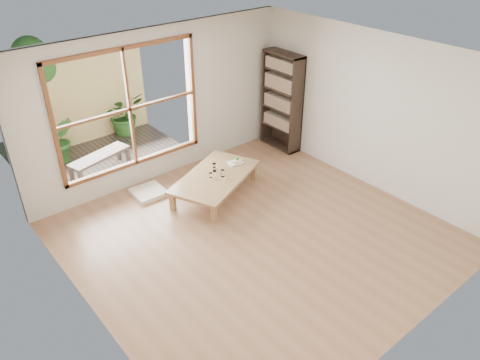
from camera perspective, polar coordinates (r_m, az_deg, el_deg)
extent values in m
plane|color=#A17150|center=(7.00, 1.90, -6.71)|extent=(5.00, 5.00, 0.00)
cube|color=#9B7A4B|center=(7.77, -3.04, 0.39)|extent=(1.85, 1.48, 0.05)
cube|color=#9B7A4B|center=(7.18, -3.22, -4.16)|extent=(0.11, 0.11, 0.30)
cube|color=#9B7A4B|center=(7.52, -8.20, -2.66)|extent=(0.11, 0.11, 0.30)
cube|color=#9B7A4B|center=(8.27, 1.71, 1.04)|extent=(0.11, 0.11, 0.30)
cube|color=#9B7A4B|center=(8.57, -2.83, 2.15)|extent=(0.11, 0.11, 0.30)
cube|color=white|center=(8.05, -11.07, -1.48)|extent=(0.53, 0.53, 0.07)
cube|color=#30231B|center=(9.15, 5.12, 9.51)|extent=(0.30, 0.85, 1.89)
cylinder|color=silver|center=(7.70, -2.12, 0.84)|extent=(0.06, 0.06, 0.12)
cylinder|color=silver|center=(7.92, -3.11, 1.66)|extent=(0.08, 0.08, 0.11)
cylinder|color=silver|center=(7.86, -3.13, 1.31)|extent=(0.06, 0.06, 0.08)
cylinder|color=silver|center=(7.70, -3.58, 0.61)|extent=(0.06, 0.06, 0.08)
cube|color=white|center=(8.12, -0.51, 2.15)|extent=(0.29, 0.23, 0.02)
sphere|color=#407A31|center=(8.16, -0.33, 2.63)|extent=(0.06, 0.06, 0.06)
cube|color=#C7872E|center=(8.07, -0.50, 2.12)|extent=(0.05, 0.05, 0.02)
cube|color=beige|center=(8.10, -0.99, 2.19)|extent=(0.06, 0.06, 0.02)
cylinder|color=silver|center=(8.09, -0.12, 2.15)|extent=(0.15, 0.04, 0.01)
cube|color=#3A312A|center=(9.32, -15.62, 2.41)|extent=(2.80, 2.00, 0.05)
cube|color=#30231B|center=(8.69, -16.77, 2.79)|extent=(1.20, 0.61, 0.05)
cube|color=#30231B|center=(8.42, -18.80, 0.04)|extent=(0.07, 0.07, 0.32)
cube|color=#30231B|center=(8.60, -19.83, 0.55)|extent=(0.07, 0.07, 0.32)
cube|color=#30231B|center=(8.97, -13.49, 2.89)|extent=(0.07, 0.07, 0.32)
cube|color=#30231B|center=(9.15, -14.57, 3.31)|extent=(0.07, 0.07, 0.32)
cube|color=#D9C36F|center=(9.81, -18.95, 9.14)|extent=(2.80, 0.06, 1.80)
imported|color=#28561F|center=(10.09, -13.93, 7.86)|extent=(0.82, 0.72, 0.89)
imported|color=#28561F|center=(9.30, -20.90, 4.61)|extent=(0.52, 0.43, 0.87)
cylinder|color=#4C3D2D|center=(9.92, -23.24, 7.89)|extent=(0.14, 0.14, 1.60)
sphere|color=#28561F|center=(9.69, -23.61, 12.71)|extent=(0.84, 0.84, 0.84)
sphere|color=#28561F|center=(9.75, -25.01, 11.25)|extent=(0.70, 0.70, 0.70)
sphere|color=#28561F|center=(9.50, -24.25, 13.85)|extent=(0.64, 0.64, 0.64)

